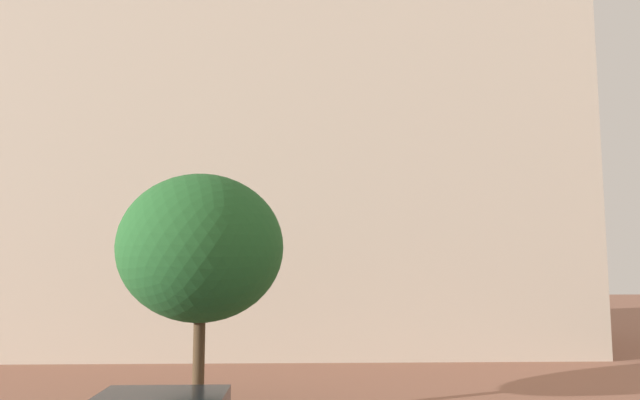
{
  "coord_description": "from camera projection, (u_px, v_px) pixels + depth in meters",
  "views": [
    {
      "loc": [
        -0.67,
        -2.09,
        3.82
      ],
      "look_at": [
        -0.33,
        9.16,
        5.08
      ],
      "focal_mm": 32.28,
      "sensor_mm": 36.0,
      "label": 1
    }
  ],
  "objects": [
    {
      "name": "landmark_building",
      "position": [
        260.0,
        113.0,
        28.65
      ],
      "size": [
        28.55,
        10.92,
        37.46
      ],
      "color": "beige",
      "rests_on": "ground_plane"
    },
    {
      "name": "tree_curb_far",
      "position": [
        201.0,
        248.0,
        14.34
      ],
      "size": [
        4.1,
        4.1,
        6.08
      ],
      "color": "#4C3823",
      "rests_on": "ground_plane"
    }
  ]
}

